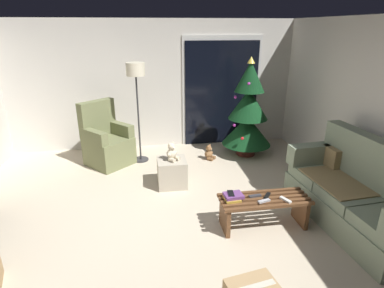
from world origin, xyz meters
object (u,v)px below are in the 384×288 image
remote_white (285,200)px  cell_phone (231,193)px  christmas_tree (248,113)px  teddy_bear_cream (172,153)px  armchair (107,142)px  teddy_bear_chestnut_by_tree (209,153)px  remote_graphite (255,196)px  couch (358,196)px  floor_lamp (136,79)px  ottoman (172,172)px  book_stack (233,197)px  remote_silver (264,201)px  coffee_table (264,207)px  remote_black (267,196)px

remote_white → cell_phone: bearing=142.3°
christmas_tree → teddy_bear_cream: bearing=-145.4°
armchair → teddy_bear_chestnut_by_tree: (1.86, -0.11, -0.28)m
remote_graphite → armchair: bearing=-144.7°
couch → floor_lamp: floor_lamp is taller
christmas_tree → armchair: 2.65m
christmas_tree → ottoman: christmas_tree is taller
book_stack → remote_silver: bearing=-19.4°
coffee_table → christmas_tree: christmas_tree is taller
ottoman → teddy_bear_chestnut_by_tree: 1.22m
floor_lamp → remote_silver: bearing=-59.4°
book_stack → teddy_bear_cream: (-0.61, 1.23, 0.12)m
remote_graphite → floor_lamp: (-1.38, 2.31, 1.09)m
teddy_bear_cream → remote_white: bearing=-48.2°
couch → ottoman: size_ratio=4.53×
remote_silver → teddy_bear_chestnut_by_tree: (-0.18, 2.29, -0.29)m
couch → remote_white: size_ratio=12.76×
remote_white → armchair: size_ratio=0.14×
teddy_bear_chestnut_by_tree → book_stack: bearing=-94.5°
cell_phone → christmas_tree: 2.49m
remote_graphite → book_stack: (-0.28, -0.01, 0.02)m
floor_lamp → teddy_bear_chestnut_by_tree: floor_lamp is taller
remote_silver → book_stack: size_ratio=0.66×
remote_black → christmas_tree: 2.39m
coffee_table → remote_black: (0.04, 0.02, 0.15)m
floor_lamp → remote_black: bearing=-56.7°
teddy_bear_chestnut_by_tree → remote_white: bearing=-79.2°
remote_graphite → cell_phone: size_ratio=1.08×
couch → armchair: 4.04m
christmas_tree → cell_phone: bearing=-112.7°
remote_graphite → book_stack: book_stack is taller
remote_white → book_stack: (-0.61, 0.13, 0.02)m
book_stack → remote_black: bearing=-1.3°
remote_black → cell_phone: 0.46m
remote_silver → ottoman: 1.68m
coffee_table → teddy_bear_cream: 1.64m
ottoman → teddy_bear_cream: teddy_bear_cream is taller
cell_phone → teddy_bear_cream: teddy_bear_cream is taller
remote_white → teddy_bear_chestnut_by_tree: (-0.44, 2.30, -0.29)m
floor_lamp → ottoman: bearing=-65.9°
christmas_tree → armchair: bearing=-179.6°
couch → book_stack: couch is taller
remote_silver → book_stack: 0.37m
remote_black → armchair: armchair is taller
remote_silver → ottoman: size_ratio=0.35×
christmas_tree → remote_graphite: bearing=-105.8°
remote_white → ottoman: ottoman is taller
remote_white → teddy_bear_cream: bearing=107.6°
floor_lamp → teddy_bear_cream: (0.49, -1.09, -0.95)m
coffee_table → ottoman: 1.63m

